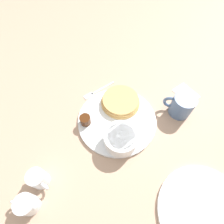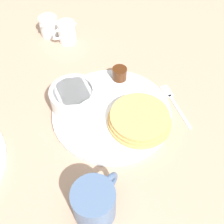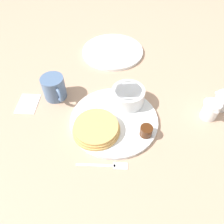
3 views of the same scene
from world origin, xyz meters
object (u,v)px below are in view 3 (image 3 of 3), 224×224
(creamer_pitcher_near, at_px, (211,110))
(plate, at_px, (114,120))
(bowl, at_px, (128,96))
(coffee_mug, at_px, (54,88))
(fork, at_px, (108,165))
(creamer_pitcher_far, at_px, (223,101))

(creamer_pitcher_near, bearing_deg, plate, -65.59)
(bowl, xyz_separation_m, creamer_pitcher_near, (-0.04, 0.26, -0.01))
(bowl, bearing_deg, plate, -11.27)
(coffee_mug, xyz_separation_m, creamer_pitcher_near, (-0.09, 0.51, -0.01))
(coffee_mug, bearing_deg, fork, 55.39)
(creamer_pitcher_far, bearing_deg, creamer_pitcher_near, -32.53)
(coffee_mug, height_order, fork, coffee_mug)
(plate, height_order, creamer_pitcher_near, creamer_pitcher_near)
(creamer_pitcher_near, bearing_deg, coffee_mug, -79.53)
(bowl, height_order, creamer_pitcher_far, bowl)
(creamer_pitcher_near, xyz_separation_m, creamer_pitcher_far, (-0.06, 0.04, -0.00))
(plate, bearing_deg, bowl, 168.73)
(bowl, distance_m, fork, 0.24)
(coffee_mug, distance_m, creamer_pitcher_far, 0.57)
(coffee_mug, bearing_deg, creamer_pitcher_far, 105.45)
(creamer_pitcher_near, distance_m, creamer_pitcher_far, 0.07)
(creamer_pitcher_near, bearing_deg, bowl, -81.24)
(creamer_pitcher_near, xyz_separation_m, fork, (0.28, -0.24, -0.03))
(plate, xyz_separation_m, coffee_mug, (-0.03, -0.23, 0.04))
(plate, bearing_deg, creamer_pitcher_near, 114.41)
(plate, xyz_separation_m, bowl, (-0.09, 0.02, 0.03))
(coffee_mug, distance_m, creamer_pitcher_near, 0.52)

